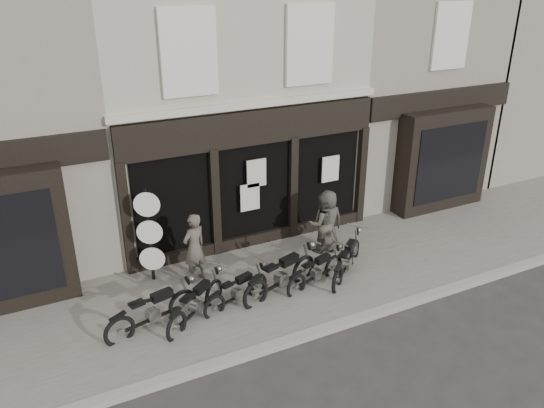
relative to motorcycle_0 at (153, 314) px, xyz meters
name	(u,v)px	position (x,y,z in m)	size (l,w,h in m)	color
ground_plane	(307,299)	(3.54, -0.44, -0.42)	(90.00, 90.00, 0.00)	#2D2B28
pavement	(289,279)	(3.54, 0.46, -0.36)	(30.00, 4.20, 0.12)	#615D56
kerb	(336,326)	(3.54, -1.69, -0.35)	(30.00, 0.25, 0.13)	gray
central_building	(211,83)	(3.54, 5.51, 3.66)	(7.30, 6.22, 8.34)	#A8A290
neighbour_right	(384,69)	(9.89, 5.45, 3.62)	(5.60, 6.73, 8.34)	gray
filler_right	(543,52)	(18.04, 5.56, 3.68)	(11.00, 6.00, 8.20)	gray
motorcycle_0	(153,314)	(0.00, 0.00, 0.00)	(2.16, 0.86, 1.05)	black
motorcycle_1	(197,306)	(0.93, -0.10, -0.02)	(1.80, 1.45, 1.00)	black
motorcycle_2	(237,293)	(1.94, 0.02, -0.06)	(1.82, 0.85, 0.91)	black
motorcycle_3	(281,278)	(3.08, 0.01, 0.03)	(2.28, 1.05, 1.13)	black
motorcycle_4	(316,273)	(4.00, -0.05, -0.05)	(1.89, 0.83, 0.93)	black
motorcycle_5	(347,263)	(4.91, -0.01, 0.00)	(1.82, 1.60, 1.05)	black
man_left	(194,248)	(1.42, 1.37, 0.59)	(0.65, 0.42, 1.77)	#4D463F
man_centre	(321,223)	(4.95, 1.31, 0.52)	(0.80, 0.62, 1.64)	#464239
man_right	(328,221)	(5.12, 1.27, 0.56)	(0.84, 0.55, 1.72)	#3A3530
advert_sign_post	(150,239)	(0.48, 1.85, 0.82)	(0.59, 0.40, 2.54)	black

